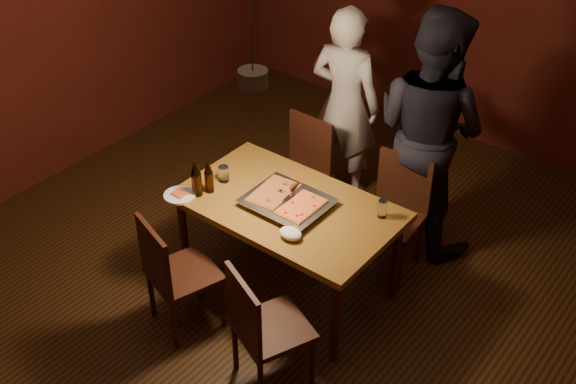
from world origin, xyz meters
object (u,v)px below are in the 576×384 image
Objects in this scene: beer_bottle_a at (196,178)px; plate_slice at (180,195)px; pizza_tray at (287,203)px; beer_bottle_b at (209,177)px; chair_near_right at (260,321)px; dining_table at (288,213)px; diner_white at (345,104)px; pendant_lamp at (253,76)px; chair_near_left at (171,267)px; chair_far_left at (302,162)px; diner_dark at (429,130)px; chair_far_right at (397,203)px.

beer_bottle_a is 0.18m from plate_slice.
pizza_tray is 2.31× the size of beer_bottle_b.
chair_near_right is at bearing -27.32° from beer_bottle_a.
dining_table is at bearing 31.10° from plate_slice.
diner_white is 1.79m from pendant_lamp.
pendant_lamp is (0.47, 0.09, 0.88)m from beer_bottle_a.
plate_slice is at bearing -162.22° from pendant_lamp.
chair_near_left reaches higher than pizza_tray.
diner_dark is (0.86, 0.41, 0.42)m from chair_far_left.
pizza_tray is at bearing 29.63° from plate_slice.
chair_near_left is 0.96× the size of chair_near_right.
pizza_tray is (0.36, 0.77, 0.24)m from chair_near_left.
chair_near_left is 0.68m from beer_bottle_b.
chair_far_right is at bearing 54.87° from pizza_tray.
diner_dark is (0.42, 1.17, 0.18)m from pizza_tray.
chair_far_right is 1.72m from chair_near_left.
diner_white is (-0.06, 2.07, 0.30)m from chair_near_left.
chair_far_right is (0.44, 0.74, -0.14)m from dining_table.
chair_far_left is 1.78m from chair_near_right.
pendant_lamp is at bearing -123.01° from pizza_tray.
chair_far_left reaches higher than pizza_tray.
chair_near_left and chair_near_right have the same top height.
plate_slice is (-0.12, -0.17, -0.11)m from beer_bottle_b.
chair_far_right is 1.58m from plate_slice.
beer_bottle_b is at bearing 78.31° from diner_white.
pizza_tray is at bearing 26.30° from beer_bottle_a.
chair_far_left is at bearing 111.25° from chair_near_left.
chair_far_left is at bearing 115.17° from pizza_tray.
chair_far_right is at bearing 101.65° from diner_dark.
diner_white is (-0.42, 1.29, 0.16)m from dining_table.
chair_near_left is at bearing -114.22° from pendant_lamp.
chair_far_right is at bearing 45.88° from beer_bottle_a.
chair_far_left and chair_near_left have the same top height.
dining_table is 1.36m from diner_white.
diner_dark reaches higher than dining_table.
beer_bottle_a is at bearing -114.04° from beer_bottle_b.
beer_bottle_a is at bearing -169.55° from pendant_lamp.
pendant_lamp is at bearing 54.38° from chair_far_right.
chair_near_left is (-0.80, -1.52, 0.00)m from chair_far_right.
pizza_tray is at bearing 20.47° from beer_bottle_b.
chair_near_left is at bearing 95.26° from chair_far_left.
diner_white reaches higher than chair_far_left.
pendant_lamp is (-0.54, -0.95, 1.22)m from chair_far_right.
diner_dark is at bearing 55.32° from beer_bottle_b.
chair_far_right is 0.59m from diner_dark.
pendant_lamp is (0.26, 0.57, 1.22)m from chair_near_left.
pizza_tray is 0.58m from beer_bottle_b.
chair_far_right is at bearing 45.96° from plate_slice.
chair_near_left is at bearing 84.18° from diner_white.
chair_near_right reaches higher than dining_table.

